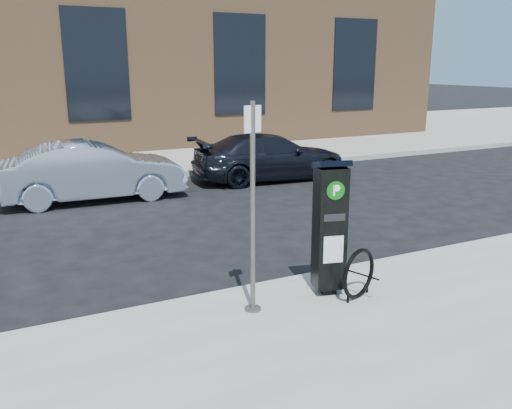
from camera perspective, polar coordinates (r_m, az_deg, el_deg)
ground at (r=7.58m, az=2.23°, el=-9.04°), size 120.00×120.00×0.00m
sidewalk_far at (r=20.58m, az=-16.86°, el=5.68°), size 60.00×12.00×0.15m
curb_near at (r=7.54m, az=2.30°, el=-8.57°), size 60.00×0.12×0.16m
curb_far at (r=14.80m, az=-12.82°, el=2.67°), size 60.00×0.12×0.16m
building at (r=23.35m, az=-18.96°, el=16.55°), size 28.00×10.05×8.25m
parking_kiosk at (r=6.90m, az=7.77°, el=-2.23°), size 0.48×0.45×1.77m
sign_pole at (r=6.24m, az=-0.35°, el=-0.71°), size 0.22×0.20×2.50m
bike_rack at (r=7.00m, az=10.77°, el=-7.18°), size 0.64×0.27×0.66m
car_silver at (r=12.87m, az=-16.83°, el=3.37°), size 4.14×1.60×1.35m
car_dark at (r=14.61m, az=1.57°, el=5.03°), size 4.36×2.04×1.23m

